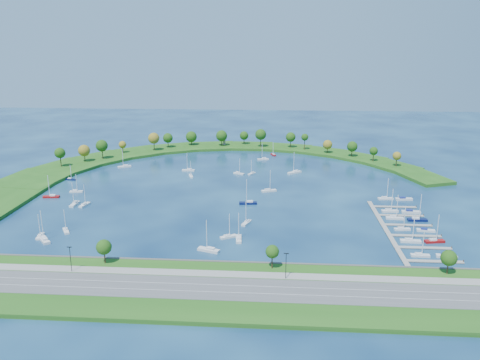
# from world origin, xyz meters

# --- Properties ---
(ground) EXTENTS (700.00, 700.00, 0.00)m
(ground) POSITION_xyz_m (0.00, 0.00, 0.00)
(ground) COLOR #06193C
(ground) RESTS_ON ground
(south_shoreline) EXTENTS (420.00, 43.10, 11.60)m
(south_shoreline) POSITION_xyz_m (0.03, -122.88, 1.00)
(south_shoreline) COLOR #1E5316
(south_shoreline) RESTS_ON ground
(breakwater) EXTENTS (286.74, 247.64, 2.00)m
(breakwater) POSITION_xyz_m (-46.33, 48.72, 0.99)
(breakwater) COLOR #1E5316
(breakwater) RESTS_ON ground
(breakwater_trees) EXTENTS (237.68, 92.38, 14.89)m
(breakwater_trees) POSITION_xyz_m (-22.73, 91.06, 10.43)
(breakwater_trees) COLOR #382314
(breakwater_trees) RESTS_ON breakwater
(harbor_tower) EXTENTS (2.60, 2.60, 4.71)m
(harbor_tower) POSITION_xyz_m (-16.10, 117.84, 4.41)
(harbor_tower) COLOR gray
(harbor_tower) RESTS_ON breakwater
(dock_system) EXTENTS (24.28, 82.00, 1.60)m
(dock_system) POSITION_xyz_m (85.30, -61.00, 0.35)
(dock_system) COLOR gray
(dock_system) RESTS_ON ground
(moored_boat_0) EXTENTS (7.73, 3.22, 11.03)m
(moored_boat_0) POSITION_xyz_m (-89.93, -13.88, 0.88)
(moored_boat_0) COLOR silver
(moored_boat_0) RESTS_ON ground
(moored_boat_1) EXTENTS (9.19, 3.42, 13.20)m
(moored_boat_1) POSITION_xyz_m (-99.97, -24.48, 0.94)
(moored_boat_1) COLOR #970E0D
(moored_boat_1) RESTS_ON ground
(moored_boat_2) EXTENTS (9.35, 6.56, 13.53)m
(moored_boat_2) POSITION_xyz_m (-79.24, 45.15, 0.95)
(moored_boat_2) COLOR silver
(moored_boat_2) RESTS_ON ground
(moored_boat_3) EXTENTS (2.65, 8.85, 12.94)m
(moored_boat_3) POSITION_xyz_m (-81.70, -36.01, 0.93)
(moored_boat_3) COLOR silver
(moored_boat_3) RESTS_ON ground
(moored_boat_4) EXTENTS (7.00, 2.92, 9.98)m
(moored_boat_4) POSITION_xyz_m (-103.89, 11.31, 0.85)
(moored_boat_4) COLOR #09113E
(moored_boat_4) RESTS_ON ground
(moored_boat_5) EXTENTS (9.19, 5.47, 13.06)m
(moored_boat_5) POSITION_xyz_m (22.65, -4.70, 0.94)
(moored_boat_5) COLOR silver
(moored_boat_5) RESTS_ON ground
(moored_boat_6) EXTENTS (4.08, 8.36, 11.84)m
(moored_boat_6) POSITION_xyz_m (-75.82, -36.81, 0.90)
(moored_boat_6) COLOR silver
(moored_boat_6) RESTS_ON ground
(moored_boat_7) EXTENTS (9.73, 8.25, 14.75)m
(moored_boat_7) POSITION_xyz_m (39.50, 37.44, 1.00)
(moored_boat_7) COLOR silver
(moored_boat_7) RESTS_ON ground
(moored_boat_8) EXTENTS (3.25, 7.58, 10.79)m
(moored_boat_8) POSITION_xyz_m (-79.38, -80.30, 0.87)
(moored_boat_8) COLOR silver
(moored_boat_8) RESTS_ON ground
(moored_boat_9) EXTENTS (8.29, 9.15, 14.21)m
(moored_boat_9) POSITION_xyz_m (-75.35, -84.56, 0.98)
(moored_boat_9) COLOR silver
(moored_boat_9) RESTS_ON ground
(moored_boat_10) EXTENTS (5.71, 7.54, 11.08)m
(moored_boat_10) POSITION_xyz_m (-70.45, -73.31, 0.88)
(moored_boat_10) COLOR silver
(moored_boat_10) RESTS_ON ground
(moored_boat_11) EXTENTS (7.70, 4.83, 10.99)m
(moored_boat_11) POSITION_xyz_m (2.25, 32.91, 0.88)
(moored_boat_11) COLOR silver
(moored_boat_11) RESTS_ON ground
(moored_boat_12) EXTENTS (8.91, 4.24, 12.63)m
(moored_boat_12) POSITION_xyz_m (17.49, 74.15, 0.92)
(moored_boat_12) COLOR silver
(moored_boat_12) RESTS_ON ground
(moored_boat_13) EXTENTS (4.94, 8.16, 11.61)m
(moored_boat_13) POSITION_xyz_m (12.48, -57.35, 0.89)
(moored_boat_13) COLOR silver
(moored_boat_13) RESTS_ON ground
(moored_boat_14) EXTENTS (7.68, 5.81, 11.29)m
(moored_boat_14) POSITION_xyz_m (5.24, -75.08, 0.89)
(moored_boat_14) COLOR silver
(moored_boat_14) RESTS_ON ground
(moored_boat_15) EXTENTS (9.81, 5.76, 13.93)m
(moored_boat_15) POSITION_xyz_m (-1.53, -90.04, 0.97)
(moored_boat_15) COLOR silver
(moored_boat_15) RESTS_ON ground
(moored_boat_16) EXTENTS (8.53, 2.46, 12.50)m
(moored_boat_16) POSITION_xyz_m (-32.62, 38.52, 0.92)
(moored_boat_16) COLOR silver
(moored_boat_16) RESTS_ON ground
(moored_boat_17) EXTENTS (4.63, 7.45, 10.62)m
(moored_boat_17) POSITION_xyz_m (25.11, 89.94, 0.87)
(moored_boat_17) COLOR #970E0D
(moored_boat_17) RESTS_ON ground
(moored_boat_18) EXTENTS (3.05, 8.72, 12.59)m
(moored_boat_18) POSITION_xyz_m (10.16, -77.36, 0.92)
(moored_boat_18) COLOR silver
(moored_boat_18) RESTS_ON ground
(moored_boat_19) EXTENTS (3.96, 7.64, 10.82)m
(moored_boat_19) POSITION_xyz_m (-28.56, 24.21, 0.87)
(moored_boat_19) COLOR silver
(moored_boat_19) RESTS_ON ground
(moored_boat_20) EXTENTS (9.83, 3.79, 14.08)m
(moored_boat_20) POSITION_xyz_m (11.75, -28.01, 0.97)
(moored_boat_20) COLOR #09113E
(moored_boat_20) RESTS_ON ground
(moored_boat_21) EXTENTS (5.43, 6.75, 10.07)m
(moored_boat_21) POSITION_xyz_m (10.99, 33.35, 0.86)
(moored_boat_21) COLOR silver
(moored_boat_21) RESTS_ON ground
(docked_boat_0) EXTENTS (7.65, 2.29, 11.18)m
(docked_boat_0) POSITION_xyz_m (85.53, -88.96, 0.88)
(docked_boat_0) COLOR silver
(docked_boat_0) RESTS_ON ground
(docked_boat_1) EXTENTS (8.42, 3.34, 1.67)m
(docked_boat_1) POSITION_xyz_m (95.98, -89.11, 0.61)
(docked_boat_1) COLOR silver
(docked_boat_1) RESTS_ON ground
(docked_boat_2) EXTENTS (8.97, 2.92, 13.02)m
(docked_boat_2) POSITION_xyz_m (85.51, -74.50, 0.94)
(docked_boat_2) COLOR silver
(docked_boat_2) RESTS_ON ground
(docked_boat_3) EXTENTS (9.07, 3.93, 12.90)m
(docked_boat_3) POSITION_xyz_m (96.01, -73.89, 0.93)
(docked_boat_3) COLOR #970E0D
(docked_boat_3) RESTS_ON ground
(docked_boat_4) EXTENTS (7.69, 2.85, 11.05)m
(docked_boat_4) POSITION_xyz_m (85.53, -60.37, 0.88)
(docked_boat_4) COLOR silver
(docked_boat_4) RESTS_ON ground
(docked_boat_5) EXTENTS (8.43, 3.31, 1.67)m
(docked_boat_5) POSITION_xyz_m (95.98, -61.25, 0.62)
(docked_boat_5) COLOR silver
(docked_boat_5) RESTS_ON ground
(docked_boat_6) EXTENTS (8.69, 2.92, 12.58)m
(docked_boat_6) POSITION_xyz_m (85.51, -45.85, 0.92)
(docked_boat_6) COLOR silver
(docked_boat_6) RESTS_ON ground
(docked_boat_7) EXTENTS (9.43, 2.66, 13.85)m
(docked_boat_7) POSITION_xyz_m (96.00, -47.67, 0.96)
(docked_boat_7) COLOR #09113E
(docked_boat_7) RESTS_ON ground
(docked_boat_8) EXTENTS (8.66, 2.99, 12.50)m
(docked_boat_8) POSITION_xyz_m (85.51, -35.59, 0.92)
(docked_boat_8) COLOR silver
(docked_boat_8) RESTS_ON ground
(docked_boat_9) EXTENTS (9.57, 3.06, 1.93)m
(docked_boat_9) POSITION_xyz_m (95.96, -36.37, 0.71)
(docked_boat_9) COLOR silver
(docked_boat_9) RESTS_ON ground
(docked_boat_10) EXTENTS (8.64, 3.32, 12.38)m
(docked_boat_10) POSITION_xyz_m (87.91, -14.76, 0.92)
(docked_boat_10) COLOR silver
(docked_boat_10) RESTS_ON ground
(docked_boat_11) EXTENTS (9.40, 3.46, 1.87)m
(docked_boat_11) POSITION_xyz_m (97.87, -15.04, 0.69)
(docked_boat_11) COLOR silver
(docked_boat_11) RESTS_ON ground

